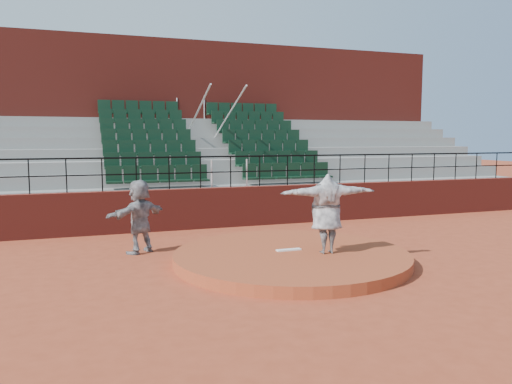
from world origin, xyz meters
The scene contains 9 objects.
ground centered at (0.00, 0.00, 0.00)m, with size 90.00×90.00×0.00m, color #9B3D23.
pitchers_mound centered at (0.00, 0.00, 0.12)m, with size 5.50×5.50×0.25m, color #9C4123.
pitching_rubber centered at (0.00, 0.15, 0.27)m, with size 0.60×0.15×0.03m, color white.
boundary_wall centered at (0.00, 5.00, 0.65)m, with size 24.00×0.30×1.30m, color maroon.
wall_railing centered at (0.00, 5.00, 2.03)m, with size 24.04×0.05×1.03m.
seating_deck centered at (0.00, 8.65, 1.44)m, with size 24.00×5.97×4.63m.
press_box_facade centered at (0.00, 12.60, 3.55)m, with size 24.00×3.00×7.10m, color maroon.
pitcher centered at (0.73, -0.36, 1.17)m, with size 2.27×0.62×1.84m, color black.
fielder centered at (-3.23, 2.18, 0.93)m, with size 1.73×0.55×1.87m, color black.
Camera 1 is at (-4.55, -10.53, 2.92)m, focal length 35.00 mm.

